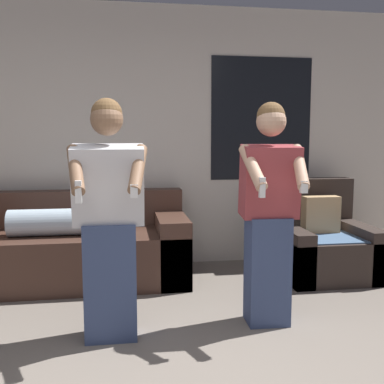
{
  "coord_description": "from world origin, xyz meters",
  "views": [
    {
      "loc": [
        -0.19,
        -1.78,
        1.35
      ],
      "look_at": [
        0.28,
        1.22,
        0.98
      ],
      "focal_mm": 42.0,
      "sensor_mm": 36.0,
      "label": 1
    }
  ],
  "objects": [
    {
      "name": "person_right",
      "position": [
        0.84,
        1.25,
        0.81
      ],
      "size": [
        0.46,
        0.48,
        1.59
      ],
      "color": "#384770",
      "rests_on": "ground_plane"
    },
    {
      "name": "armchair",
      "position": [
        1.75,
        2.35,
        0.3
      ],
      "size": [
        0.89,
        0.92,
        0.93
      ],
      "color": "#332823",
      "rests_on": "ground_plane"
    },
    {
      "name": "couch",
      "position": [
        -0.65,
        2.46,
        0.32
      ],
      "size": [
        2.09,
        0.9,
        0.83
      ],
      "color": "#472D23",
      "rests_on": "ground_plane"
    },
    {
      "name": "wall_back",
      "position": [
        0.02,
        2.96,
        1.35
      ],
      "size": [
        6.76,
        0.07,
        2.7
      ],
      "color": "silver",
      "rests_on": "ground_plane"
    },
    {
      "name": "person_left",
      "position": [
        -0.28,
        1.17,
        0.8
      ],
      "size": [
        0.52,
        0.48,
        1.6
      ],
      "color": "#384770",
      "rests_on": "ground_plane"
    }
  ]
}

